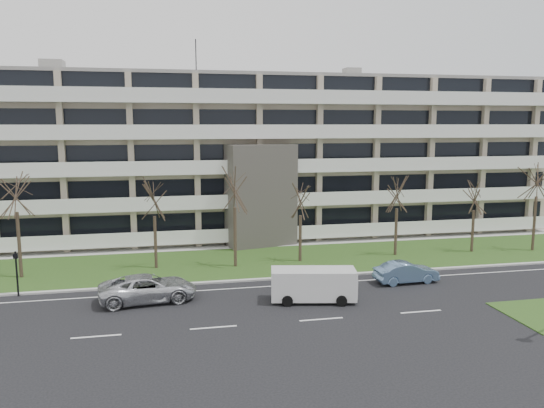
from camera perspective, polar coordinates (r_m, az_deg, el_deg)
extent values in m
plane|color=black|center=(30.29, 5.33, -12.25)|extent=(160.00, 160.00, 0.00)
cube|color=#294B19|center=(42.30, 0.18, -6.08)|extent=(90.00, 10.00, 0.06)
cube|color=#B2B2AD|center=(37.59, 1.75, -7.93)|extent=(90.00, 0.35, 0.12)
cube|color=#B2B2AD|center=(47.54, -1.18, -4.42)|extent=(90.00, 2.00, 0.08)
cube|color=white|center=(36.21, 2.31, -8.68)|extent=(90.00, 0.12, 0.01)
cube|color=tan|center=(53.31, -2.57, 5.11)|extent=(60.00, 12.00, 15.00)
cube|color=gray|center=(53.39, -2.63, 13.33)|extent=(60.50, 12.50, 0.30)
cube|color=#4C4742|center=(46.73, -1.19, 0.92)|extent=(6.39, 3.69, 9.00)
cube|color=black|center=(46.94, -1.14, -2.14)|extent=(4.92, 1.19, 3.50)
cube|color=gray|center=(53.67, -22.55, 13.47)|extent=(2.00, 2.00, 1.20)
cylinder|color=black|center=(53.02, -8.18, 15.29)|extent=(0.10, 0.10, 3.50)
cube|color=black|center=(48.06, -1.40, -1.77)|extent=(58.00, 0.10, 1.80)
cube|color=white|center=(47.70, -1.24, -3.68)|extent=(58.00, 1.40, 0.22)
cube|color=white|center=(46.95, -1.10, -3.13)|extent=(58.00, 0.08, 1.00)
cube|color=black|center=(47.61, -1.41, 1.79)|extent=(58.00, 0.10, 1.80)
cube|color=white|center=(47.15, -1.26, -0.12)|extent=(58.00, 1.40, 0.22)
cube|color=white|center=(46.43, -1.11, 0.49)|extent=(58.00, 0.08, 1.00)
cube|color=black|center=(47.35, -1.42, 5.39)|extent=(58.00, 0.10, 1.80)
cube|color=white|center=(46.79, -1.27, 3.51)|extent=(58.00, 1.40, 0.22)
cube|color=white|center=(46.10, -1.12, 4.19)|extent=(58.00, 0.08, 1.00)
cube|color=black|center=(47.27, -1.44, 9.03)|extent=(58.00, 0.10, 1.80)
cube|color=white|center=(46.62, -1.28, 7.19)|extent=(58.00, 1.40, 0.22)
cube|color=white|center=(45.97, -1.14, 7.92)|extent=(58.00, 0.08, 1.00)
cube|color=black|center=(47.39, -1.45, 12.66)|extent=(58.00, 0.10, 1.80)
cube|color=white|center=(46.64, -1.29, 10.88)|extent=(58.00, 1.40, 0.22)
cube|color=white|center=(46.03, -1.15, 11.65)|extent=(58.00, 0.08, 1.00)
imported|color=silver|center=(33.67, -13.19, -8.81)|extent=(6.14, 3.35, 1.63)
imported|color=#698DB7|center=(37.65, 14.23, -7.13)|extent=(4.45, 1.76, 1.44)
cube|color=silver|center=(32.83, 4.46, -8.55)|extent=(5.41, 2.86, 1.81)
cube|color=black|center=(32.68, 4.47, -7.67)|extent=(5.01, 2.64, 0.67)
cube|color=silver|center=(33.17, 8.68, -8.70)|extent=(0.68, 1.84, 1.14)
cylinder|color=black|center=(32.07, 1.66, -10.38)|extent=(0.70, 0.36, 0.67)
cylinder|color=black|center=(33.87, 1.54, -9.33)|extent=(0.70, 0.36, 0.67)
cylinder|color=black|center=(32.35, 7.49, -10.28)|extent=(0.70, 0.36, 0.67)
cylinder|color=black|center=(34.13, 7.05, -9.25)|extent=(0.70, 0.36, 0.67)
cylinder|color=black|center=(37.15, -25.75, -6.79)|extent=(0.12, 0.12, 2.90)
cube|color=black|center=(36.87, -25.87, -5.05)|extent=(0.28, 0.23, 0.31)
sphere|color=red|center=(36.87, -25.87, -5.05)|extent=(0.14, 0.14, 0.14)
cylinder|color=#382B21|center=(41.17, -25.54, -4.03)|extent=(0.24, 0.24, 4.71)
cylinder|color=#382B21|center=(40.59, -12.43, -4.06)|extent=(0.24, 0.24, 3.99)
cylinder|color=#382B21|center=(40.12, -3.99, -3.59)|extent=(0.24, 0.24, 4.59)
cylinder|color=#382B21|center=(41.69, 3.05, -3.74)|extent=(0.24, 0.24, 3.70)
cylinder|color=#382B21|center=(44.73, 13.18, -2.96)|extent=(0.24, 0.24, 3.92)
cylinder|color=#382B21|center=(47.83, 20.77, -2.76)|extent=(0.24, 0.24, 3.58)
cylinder|color=#382B21|center=(50.26, 26.37, -1.92)|extent=(0.24, 0.24, 4.70)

